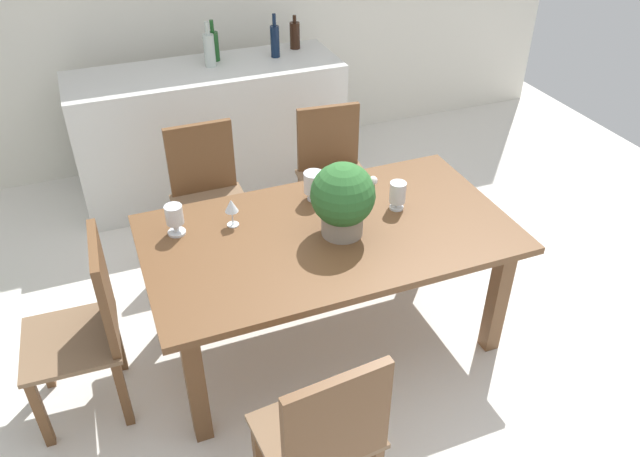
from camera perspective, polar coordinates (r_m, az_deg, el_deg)
ground_plane at (r=3.70m, az=0.95°, el=-10.15°), size 7.04×7.04×0.00m
back_wall at (r=5.29m, az=-10.32°, el=19.86°), size 6.40×0.10×2.60m
dining_table at (r=3.30m, az=0.80°, el=-1.62°), size 1.91×1.06×0.75m
chair_near_left at (r=2.60m, az=0.56°, el=-18.34°), size 0.51×0.44×0.95m
chair_head_end at (r=3.22m, az=-20.32°, el=-7.99°), size 0.47×0.48×0.98m
chair_far_right at (r=4.31m, az=1.12°, el=5.67°), size 0.51×0.48×0.92m
chair_far_left at (r=4.10m, az=-10.24°, el=3.53°), size 0.47×0.45×0.94m
flower_centerpiece at (r=3.12m, az=2.11°, el=2.77°), size 0.33×0.33×0.40m
crystal_vase_left at (r=3.45m, az=-0.57°, el=4.14°), size 0.11×0.11×0.17m
crystal_vase_center_near at (r=3.26m, az=-13.13°, el=1.03°), size 0.09×0.09×0.17m
crystal_vase_right at (r=3.40m, az=7.09°, el=3.18°), size 0.09×0.09×0.16m
wine_glass at (r=3.26m, az=-8.09°, el=1.98°), size 0.07×0.07×0.16m
kitchen_counter at (r=4.93m, az=-9.90°, el=8.76°), size 1.99×0.65×0.99m
wine_bottle_tall at (r=4.85m, az=-9.68°, el=16.14°), size 0.08×0.08×0.30m
wine_bottle_green at (r=4.86m, az=-4.13°, el=16.75°), size 0.07×0.07×0.32m
wine_bottle_clear at (r=4.73m, az=-10.06°, el=15.80°), size 0.08×0.08×0.32m
wine_bottle_dark at (r=5.05m, az=-2.31°, el=17.22°), size 0.08×0.08×0.25m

